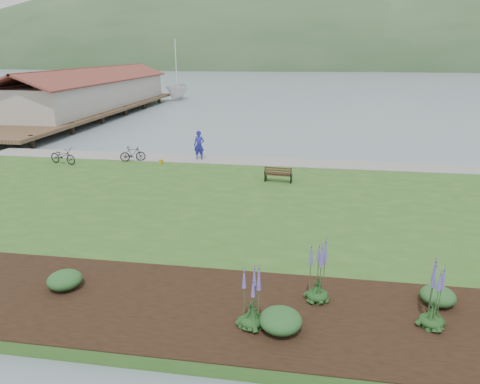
% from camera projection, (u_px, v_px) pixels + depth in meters
% --- Properties ---
extents(ground, '(600.00, 600.00, 0.00)m').
position_uv_depth(ground, '(212.00, 201.00, 21.60)').
color(ground, slate).
rests_on(ground, ground).
extents(lawn, '(34.00, 20.00, 0.40)m').
position_uv_depth(lawn, '(202.00, 212.00, 19.67)').
color(lawn, '#2C571E').
rests_on(lawn, ground).
extents(shoreline_path, '(34.00, 2.20, 0.03)m').
position_uv_depth(shoreline_path, '(234.00, 160.00, 27.94)').
color(shoreline_path, gray).
rests_on(shoreline_path, lawn).
extents(garden_bed, '(24.00, 4.40, 0.04)m').
position_uv_depth(garden_bed, '(241.00, 310.00, 11.85)').
color(garden_bed, black).
rests_on(garden_bed, lawn).
extents(far_hillside, '(580.00, 80.00, 38.00)m').
position_uv_depth(far_hillside, '(346.00, 68.00, 178.12)').
color(far_hillside, '#2F4F2C').
rests_on(far_hillside, ground).
extents(pier_pavilion, '(8.00, 36.00, 5.40)m').
position_uv_depth(pier_pavilion, '(93.00, 92.00, 49.48)').
color(pier_pavilion, '#4C3826').
rests_on(pier_pavilion, ground).
extents(park_bench, '(1.52, 0.74, 0.91)m').
position_uv_depth(park_bench, '(278.00, 174.00, 23.29)').
color(park_bench, '#322113').
rests_on(park_bench, lawn).
extents(person, '(0.85, 0.62, 2.25)m').
position_uv_depth(person, '(199.00, 143.00, 27.87)').
color(person, '#24229E').
rests_on(person, lawn).
extents(bicycle_a, '(1.17, 2.08, 1.03)m').
position_uv_depth(bicycle_a, '(63.00, 156.00, 27.01)').
color(bicycle_a, black).
rests_on(bicycle_a, lawn).
extents(bicycle_b, '(0.98, 1.67, 0.97)m').
position_uv_depth(bicycle_b, '(133.00, 154.00, 27.66)').
color(bicycle_b, black).
rests_on(bicycle_b, lawn).
extents(sailboat, '(10.86, 11.06, 28.16)m').
position_uv_depth(sailboat, '(178.00, 100.00, 65.74)').
color(sailboat, silver).
rests_on(sailboat, ground).
extents(pannier, '(0.25, 0.30, 0.27)m').
position_uv_depth(pannier, '(161.00, 162.00, 27.16)').
color(pannier, gold).
rests_on(pannier, lawn).
extents(echium_0, '(0.62, 0.62, 1.89)m').
position_uv_depth(echium_0, '(252.00, 301.00, 10.91)').
color(echium_0, '#153A15').
rests_on(echium_0, garden_bed).
extents(echium_1, '(0.62, 0.62, 2.13)m').
position_uv_depth(echium_1, '(318.00, 273.00, 12.04)').
color(echium_1, '#153A15').
rests_on(echium_1, garden_bed).
extents(echium_2, '(0.62, 0.62, 1.88)m').
position_uv_depth(echium_2, '(434.00, 301.00, 10.91)').
color(echium_2, '#153A15').
rests_on(echium_2, garden_bed).
extents(shrub_0, '(1.02, 1.02, 0.51)m').
position_uv_depth(shrub_0, '(65.00, 280.00, 12.88)').
color(shrub_0, '#1E4C21').
rests_on(shrub_0, garden_bed).
extents(shrub_1, '(1.10, 1.10, 0.55)m').
position_uv_depth(shrub_1, '(281.00, 320.00, 10.91)').
color(shrub_1, '#1E4C21').
rests_on(shrub_1, garden_bed).
extents(shrub_2, '(0.97, 0.97, 0.48)m').
position_uv_depth(shrub_2, '(438.00, 296.00, 12.06)').
color(shrub_2, '#1E4C21').
rests_on(shrub_2, garden_bed).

